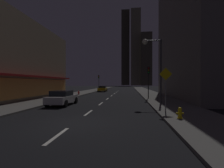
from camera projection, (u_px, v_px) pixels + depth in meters
name	position (u px, v px, depth m)	size (l,w,h in m)	color
ground_plane	(117.00, 92.00, 40.58)	(78.00, 136.00, 0.10)	black
sidewalk_right	(146.00, 91.00, 39.84)	(4.00, 76.00, 0.15)	#605E59
sidewalk_left	(90.00, 91.00, 41.32)	(4.00, 76.00, 0.15)	#605E59
lane_marking_center	(110.00, 97.00, 24.87)	(0.16, 38.60, 0.01)	silver
building_storefront_left	(7.00, 62.00, 21.91)	(9.85, 18.77, 10.14)	gray
building_apartment_right	(211.00, 28.00, 23.06)	(11.00, 20.00, 19.91)	slate
skyscraper_distant_tall	(125.00, 48.00, 148.56)	(7.26, 5.41, 68.20)	#302E24
skyscraper_distant_mid	(136.00, 48.00, 140.89)	(8.26, 8.87, 65.34)	#605C48
skyscraper_distant_short	(146.00, 59.00, 131.66)	(8.78, 6.47, 42.76)	#39362B
skyscraper_distant_slender	(167.00, 53.00, 144.27)	(5.48, 6.20, 56.68)	#434032
car_parked_near	(62.00, 98.00, 16.04)	(1.98, 4.24, 1.45)	silver
car_parked_far	(102.00, 89.00, 40.12)	(1.98, 4.24, 1.45)	gold
fire_hydrant_yellow_near	(180.00, 113.00, 9.38)	(0.42, 0.30, 0.65)	yellow
fire_hydrant_far_left	(79.00, 93.00, 28.64)	(0.42, 0.30, 0.65)	red
traffic_light_near_right	(148.00, 75.00, 21.32)	(0.32, 0.48, 4.20)	#2D2D2D
traffic_light_far_left	(99.00, 79.00, 45.40)	(0.32, 0.48, 4.20)	#2D2D2D
street_lamp_right	(153.00, 55.00, 16.66)	(1.96, 0.56, 6.58)	#38383D
pedestrian_crossing_sign	(166.00, 86.00, 11.72)	(0.91, 0.08, 3.15)	slate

